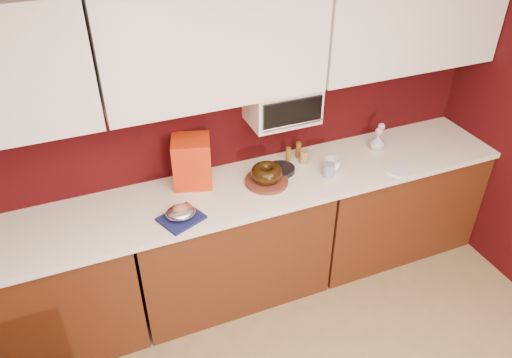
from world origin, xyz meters
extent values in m
cube|color=#370709|center=(0.00, 2.25, 1.25)|extent=(4.00, 0.02, 2.50)
cube|color=#4D230F|center=(-1.33, 1.94, 0.43)|extent=(1.31, 0.58, 0.86)
cube|color=#4D230F|center=(0.00, 1.94, 0.43)|extent=(1.31, 0.58, 0.86)
cube|color=#4D230F|center=(1.33, 1.94, 0.43)|extent=(1.31, 0.58, 0.86)
cube|color=white|center=(0.00, 1.94, 0.88)|extent=(4.00, 0.62, 0.04)
cube|color=white|center=(0.00, 2.08, 1.85)|extent=(1.31, 0.33, 0.70)
cube|color=white|center=(1.33, 2.08, 1.85)|extent=(1.31, 0.33, 0.70)
cube|color=white|center=(0.45, 2.10, 1.38)|extent=(0.45, 0.30, 0.25)
cube|color=black|center=(0.45, 1.94, 1.38)|extent=(0.40, 0.02, 0.18)
cylinder|color=silver|center=(0.45, 1.93, 1.30)|extent=(0.42, 0.02, 0.02)
cylinder|color=maroon|center=(0.27, 1.93, 0.91)|extent=(0.37, 0.37, 0.03)
torus|color=black|center=(0.27, 1.93, 0.98)|extent=(0.23, 0.23, 0.09)
cube|color=#15194F|center=(-0.35, 1.77, 0.91)|extent=(0.30, 0.28, 0.02)
ellipsoid|color=silver|center=(-0.35, 1.77, 0.96)|extent=(0.20, 0.18, 0.07)
ellipsoid|color=#A45B4B|center=(-0.35, 1.77, 0.98)|extent=(0.12, 0.11, 0.06)
cube|color=#AF100B|center=(-0.17, 2.12, 1.07)|extent=(0.30, 0.28, 0.33)
cylinder|color=black|center=(0.42, 2.02, 0.92)|extent=(0.25, 0.25, 0.03)
imported|color=white|center=(0.74, 1.90, 0.96)|extent=(0.11, 0.11, 0.11)
cylinder|color=navy|center=(0.69, 1.85, 0.95)|extent=(0.08, 0.08, 0.09)
imported|color=#B2B5CA|center=(1.20, 2.03, 0.97)|extent=(0.11, 0.11, 0.13)
sphere|color=pink|center=(1.20, 2.03, 1.05)|extent=(0.06, 0.06, 0.06)
sphere|color=#96B0F0|center=(1.23, 2.05, 1.07)|extent=(0.05, 0.05, 0.05)
cylinder|color=white|center=(1.18, 1.73, 0.91)|extent=(0.22, 0.22, 0.01)
cylinder|color=brown|center=(0.53, 2.13, 0.95)|extent=(0.04, 0.04, 0.10)
cylinder|color=olive|center=(0.61, 2.06, 0.95)|extent=(0.07, 0.07, 0.10)
cylinder|color=brown|center=(0.61, 2.15, 0.96)|extent=(0.04, 0.04, 0.12)
camera|label=1|loc=(-0.83, -0.56, 2.80)|focal=35.00mm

